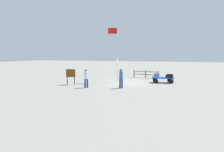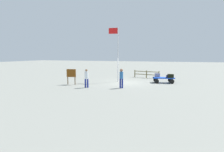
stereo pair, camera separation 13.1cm
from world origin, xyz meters
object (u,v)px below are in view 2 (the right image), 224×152
Objects in this scene: luggage_cart at (163,79)px; flagpole at (117,49)px; suitcase_maroon at (157,75)px; worker_lead at (121,77)px; worker_trailing at (86,77)px; suitcase_dark at (169,76)px; signboard at (71,75)px; suitcase_navy at (171,76)px; suitcase_grey at (170,76)px.

luggage_cart is 0.39× the size of flagpole.
luggage_cart is 3.98× the size of suitcase_maroon.
flagpole is at bearing 7.85° from luggage_cart.
worker_lead is 0.29× the size of flagpole.
suitcase_maroon is 0.35× the size of worker_trailing.
suitcase_dark is 0.35× the size of signboard.
suitcase_dark is 0.17m from suitcase_navy.
signboard reaches higher than suitcase_dark.
signboard is at bearing 24.56° from suitcase_grey.
suitcase_maroon is 0.10× the size of flagpole.
suitcase_maroon is at bearing -17.22° from suitcase_navy.
flagpole is at bearing -107.02° from worker_trailing.
suitcase_maroon reaches higher than luggage_cart.
suitcase_dark is at bearing 161.86° from suitcase_maroon.
flagpole reaches higher than suitcase_grey.
worker_trailing is at bearing 14.68° from worker_lead.
suitcase_grey reaches higher than luggage_cart.
suitcase_maroon is at bearing -13.14° from suitcase_grey.
flagpole is at bearing -66.63° from worker_lead.
luggage_cart is at bearing -9.66° from suitcase_dark.
flagpole is at bearing 12.98° from suitcase_maroon.
suitcase_maroon is 7.66m from worker_trailing.
flagpole is at bearing 5.60° from suitcase_navy.
suitcase_grey is at bearing 166.86° from suitcase_maroon.
suitcase_grey is 0.15m from suitcase_navy.
signboard is at bearing -25.62° from worker_trailing.
suitcase_dark is 0.13m from suitcase_grey.
worker_trailing is at bearing 44.43° from suitcase_maroon.
signboard reaches higher than suitcase_maroon.
suitcase_dark is 9.63m from signboard.
luggage_cart is 9.19m from signboard.
suitcase_navy is 6.11m from flagpole.
worker_trailing reaches higher than suitcase_maroon.
flagpole reaches higher than suitcase_maroon.
worker_lead is 3.02m from worker_trailing.
suitcase_maroon is 1.24m from suitcase_dark.
suitcase_grey is 0.78× the size of suitcase_navy.
suitcase_navy is (-0.16, 0.03, 0.05)m from suitcase_dark.
worker_lead is at bearing 177.11° from signboard.
suitcase_dark is 1.09× the size of suitcase_grey.
suitcase_dark is at bearing -155.76° from signboard.
worker_lead is at bearing 48.56° from suitcase_grey.
worker_trailing is 1.09× the size of signboard.
luggage_cart is 4.31× the size of suitcase_dark.
worker_lead reaches higher than signboard.
suitcase_maroon reaches higher than suitcase_grey.
worker_lead is (3.80, 4.30, 0.24)m from suitcase_grey.
signboard reaches higher than suitcase_grey.
suitcase_navy is (-0.08, 0.12, 0.01)m from suitcase_grey.
worker_trailing is 0.28× the size of flagpole.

